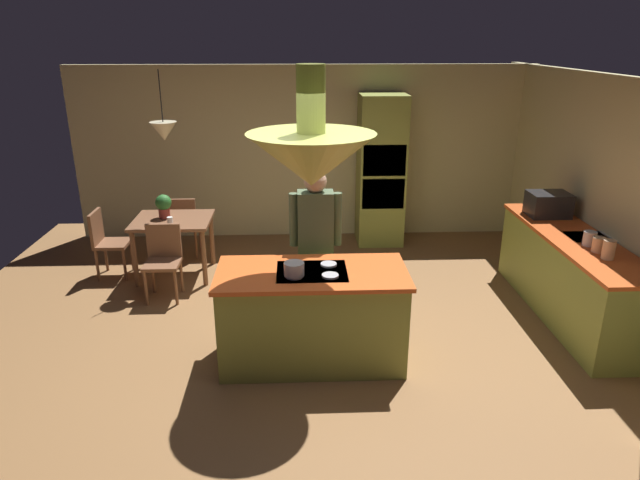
{
  "coord_description": "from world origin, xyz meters",
  "views": [
    {
      "loc": [
        -0.12,
        -4.85,
        2.93
      ],
      "look_at": [
        0.1,
        0.4,
        1.0
      ],
      "focal_mm": 31.29,
      "sensor_mm": 36.0,
      "label": 1
    }
  ],
  "objects_px": {
    "oven_tower": "(381,171)",
    "cooking_pot_on_cooktop": "(294,269)",
    "chair_at_corner": "(106,239)",
    "chair_facing_island": "(163,256)",
    "person_at_island": "(316,239)",
    "canister_sugar": "(599,245)",
    "dining_table": "(173,228)",
    "microwave_on_counter": "(548,204)",
    "chair_by_back_wall": "(183,223)",
    "potted_plant_on_table": "(164,205)",
    "canister_tea": "(590,239)",
    "canister_flour": "(609,250)",
    "kitchen_island": "(312,316)",
    "cup_on_table": "(170,221)"
  },
  "relations": [
    {
      "from": "microwave_on_counter",
      "to": "cooking_pot_on_cooktop",
      "type": "height_order",
      "value": "microwave_on_counter"
    },
    {
      "from": "canister_tea",
      "to": "microwave_on_counter",
      "type": "bearing_deg",
      "value": 90.0
    },
    {
      "from": "potted_plant_on_table",
      "to": "microwave_on_counter",
      "type": "relative_size",
      "value": 0.65
    },
    {
      "from": "canister_flour",
      "to": "oven_tower",
      "type": "bearing_deg",
      "value": 119.6
    },
    {
      "from": "canister_flour",
      "to": "cooking_pot_on_cooktop",
      "type": "bearing_deg",
      "value": -174.09
    },
    {
      "from": "chair_facing_island",
      "to": "canister_flour",
      "type": "height_order",
      "value": "canister_flour"
    },
    {
      "from": "cup_on_table",
      "to": "microwave_on_counter",
      "type": "distance_m",
      "value": 4.54
    },
    {
      "from": "dining_table",
      "to": "microwave_on_counter",
      "type": "height_order",
      "value": "microwave_on_counter"
    },
    {
      "from": "oven_tower",
      "to": "potted_plant_on_table",
      "type": "distance_m",
      "value": 3.1
    },
    {
      "from": "canister_flour",
      "to": "person_at_island",
      "type": "bearing_deg",
      "value": 169.65
    },
    {
      "from": "kitchen_island",
      "to": "canister_flour",
      "type": "bearing_deg",
      "value": 3.64
    },
    {
      "from": "chair_at_corner",
      "to": "canister_flour",
      "type": "relative_size",
      "value": 4.64
    },
    {
      "from": "dining_table",
      "to": "cooking_pot_on_cooktop",
      "type": "relative_size",
      "value": 5.34
    },
    {
      "from": "dining_table",
      "to": "person_at_island",
      "type": "xyz_separation_m",
      "value": [
        1.76,
        -1.41,
        0.33
      ]
    },
    {
      "from": "chair_by_back_wall",
      "to": "canister_sugar",
      "type": "distance_m",
      "value": 5.14
    },
    {
      "from": "person_at_island",
      "to": "canister_flour",
      "type": "distance_m",
      "value": 2.83
    },
    {
      "from": "canister_flour",
      "to": "cup_on_table",
      "type": "bearing_deg",
      "value": 159.22
    },
    {
      "from": "oven_tower",
      "to": "canister_sugar",
      "type": "distance_m",
      "value": 3.37
    },
    {
      "from": "oven_tower",
      "to": "canister_tea",
      "type": "relative_size",
      "value": 14.54
    },
    {
      "from": "chair_facing_island",
      "to": "canister_tea",
      "type": "height_order",
      "value": "canister_tea"
    },
    {
      "from": "chair_facing_island",
      "to": "chair_by_back_wall",
      "type": "bearing_deg",
      "value": 90.0
    },
    {
      "from": "oven_tower",
      "to": "cooking_pot_on_cooktop",
      "type": "height_order",
      "value": "oven_tower"
    },
    {
      "from": "cooking_pot_on_cooktop",
      "to": "potted_plant_on_table",
      "type": "bearing_deg",
      "value": 125.67
    },
    {
      "from": "chair_by_back_wall",
      "to": "potted_plant_on_table",
      "type": "xyz_separation_m",
      "value": [
        -0.11,
        -0.57,
        0.42
      ]
    },
    {
      "from": "kitchen_island",
      "to": "cooking_pot_on_cooktop",
      "type": "relative_size",
      "value": 9.71
    },
    {
      "from": "oven_tower",
      "to": "potted_plant_on_table",
      "type": "bearing_deg",
      "value": -159.61
    },
    {
      "from": "chair_by_back_wall",
      "to": "canister_tea",
      "type": "bearing_deg",
      "value": 154.27
    },
    {
      "from": "chair_facing_island",
      "to": "canister_flour",
      "type": "relative_size",
      "value": 4.64
    },
    {
      "from": "canister_tea",
      "to": "cooking_pot_on_cooktop",
      "type": "bearing_deg",
      "value": -167.4
    },
    {
      "from": "oven_tower",
      "to": "dining_table",
      "type": "bearing_deg",
      "value": -157.79
    },
    {
      "from": "canister_flour",
      "to": "cooking_pot_on_cooktop",
      "type": "distance_m",
      "value": 3.02
    },
    {
      "from": "kitchen_island",
      "to": "person_at_island",
      "type": "relative_size",
      "value": 1.03
    },
    {
      "from": "chair_facing_island",
      "to": "cup_on_table",
      "type": "xyz_separation_m",
      "value": [
        0.02,
        0.42,
        0.3
      ]
    },
    {
      "from": "kitchen_island",
      "to": "microwave_on_counter",
      "type": "bearing_deg",
      "value": 28.52
    },
    {
      "from": "person_at_island",
      "to": "cup_on_table",
      "type": "distance_m",
      "value": 2.12
    },
    {
      "from": "chair_by_back_wall",
      "to": "potted_plant_on_table",
      "type": "bearing_deg",
      "value": 79.37
    },
    {
      "from": "kitchen_island",
      "to": "chair_at_corner",
      "type": "xyz_separation_m",
      "value": [
        -2.56,
        2.1,
        0.04
      ]
    },
    {
      "from": "cup_on_table",
      "to": "canister_flour",
      "type": "height_order",
      "value": "canister_flour"
    },
    {
      "from": "chair_facing_island",
      "to": "person_at_island",
      "type": "bearing_deg",
      "value": -24.0
    },
    {
      "from": "chair_facing_island",
      "to": "canister_tea",
      "type": "relative_size",
      "value": 5.83
    },
    {
      "from": "chair_at_corner",
      "to": "cooking_pot_on_cooktop",
      "type": "xyz_separation_m",
      "value": [
        2.4,
        -2.23,
        0.5
      ]
    },
    {
      "from": "canister_sugar",
      "to": "canister_tea",
      "type": "xyz_separation_m",
      "value": [
        0.0,
        0.18,
        -0.0
      ]
    },
    {
      "from": "person_at_island",
      "to": "chair_at_corner",
      "type": "xyz_separation_m",
      "value": [
        -2.62,
        1.41,
        -0.47
      ]
    },
    {
      "from": "chair_facing_island",
      "to": "potted_plant_on_table",
      "type": "distance_m",
      "value": 0.82
    },
    {
      "from": "cup_on_table",
      "to": "microwave_on_counter",
      "type": "relative_size",
      "value": 0.2
    },
    {
      "from": "oven_tower",
      "to": "cup_on_table",
      "type": "bearing_deg",
      "value": -154.17
    },
    {
      "from": "chair_by_back_wall",
      "to": "canister_flour",
      "type": "relative_size",
      "value": 4.64
    },
    {
      "from": "dining_table",
      "to": "cooking_pot_on_cooktop",
      "type": "xyz_separation_m",
      "value": [
        1.54,
        -2.23,
        0.35
      ]
    },
    {
      "from": "kitchen_island",
      "to": "canister_tea",
      "type": "bearing_deg",
      "value": 10.78
    },
    {
      "from": "cup_on_table",
      "to": "canister_sugar",
      "type": "distance_m",
      "value": 4.78
    }
  ]
}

